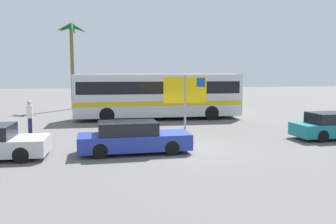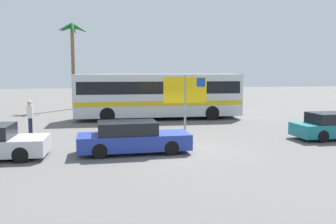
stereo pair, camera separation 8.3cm
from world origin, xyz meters
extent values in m
plane|color=#605E5B|center=(0.00, 0.00, 0.00)|extent=(120.00, 120.00, 0.00)
cube|color=silver|center=(0.84, 10.05, 1.73)|extent=(11.57, 2.57, 2.90)
cube|color=black|center=(0.84, 10.05, 2.28)|extent=(11.10, 2.60, 0.84)
cube|color=gold|center=(0.84, 10.05, 1.22)|extent=(11.45, 2.60, 0.32)
cylinder|color=black|center=(4.43, 11.21, 0.50)|extent=(1.00, 0.28, 1.00)
cylinder|color=black|center=(4.43, 8.89, 0.50)|extent=(1.00, 0.28, 1.00)
cylinder|color=black|center=(-2.74, 11.21, 0.50)|extent=(1.00, 0.28, 1.00)
cylinder|color=black|center=(-2.74, 8.89, 0.50)|extent=(1.00, 0.28, 1.00)
cube|color=silver|center=(2.17, 13.59, 1.73)|extent=(11.57, 2.57, 2.90)
cube|color=black|center=(2.17, 13.59, 2.28)|extent=(11.10, 2.60, 0.84)
cube|color=#1E70B7|center=(2.17, 13.59, 1.22)|extent=(11.45, 2.60, 0.32)
cylinder|color=black|center=(5.75, 14.75, 0.50)|extent=(1.00, 0.28, 1.00)
cylinder|color=black|center=(5.75, 12.43, 0.50)|extent=(1.00, 0.28, 1.00)
cylinder|color=black|center=(-1.42, 14.75, 0.50)|extent=(1.00, 0.28, 1.00)
cylinder|color=black|center=(-1.42, 12.43, 0.50)|extent=(1.00, 0.28, 1.00)
cylinder|color=gray|center=(1.12, 2.47, 1.60)|extent=(0.11, 0.11, 3.20)
cube|color=yellow|center=(1.12, 2.47, 2.45)|extent=(2.20, 0.09, 1.30)
cube|color=#1447A8|center=(1.92, 2.47, 2.82)|extent=(0.44, 0.08, 0.44)
cube|color=black|center=(8.46, 1.09, 1.06)|extent=(2.45, 1.64, 0.52)
cylinder|color=black|center=(7.28, 1.81, 0.30)|extent=(0.61, 0.18, 0.60)
cylinder|color=black|center=(7.34, 0.28, 0.30)|extent=(0.61, 0.18, 0.60)
cube|color=#23389E|center=(-1.65, -0.41, 0.48)|extent=(4.64, 1.81, 0.64)
cube|color=black|center=(-1.93, -0.42, 1.06)|extent=(2.44, 1.60, 0.52)
cylinder|color=black|center=(-0.26, 0.39, 0.30)|extent=(0.61, 0.18, 0.60)
cylinder|color=black|center=(-0.21, -1.11, 0.30)|extent=(0.61, 0.18, 0.60)
cylinder|color=black|center=(-3.10, 0.29, 0.30)|extent=(0.61, 0.18, 0.60)
cylinder|color=black|center=(-3.05, -1.21, 0.30)|extent=(0.61, 0.18, 0.60)
cylinder|color=black|center=(-5.90, 0.36, 0.30)|extent=(0.60, 0.17, 0.60)
cylinder|color=black|center=(-5.92, -1.39, 0.30)|extent=(0.60, 0.17, 0.60)
cylinder|color=#1E2347|center=(-6.86, 4.95, 0.44)|extent=(0.13, 0.13, 0.88)
cylinder|color=#1E2347|center=(-6.81, 5.12, 0.44)|extent=(0.13, 0.13, 0.88)
cylinder|color=silver|center=(-6.84, 5.04, 1.23)|extent=(0.32, 0.32, 0.70)
sphere|color=tan|center=(-6.84, 5.04, 1.70)|extent=(0.24, 0.24, 0.24)
cylinder|color=brown|center=(-5.69, 18.35, 3.61)|extent=(0.32, 0.32, 7.23)
cone|color=#195623|center=(-5.03, 18.25, 7.12)|extent=(1.58, 0.67, 1.02)
cone|color=#195623|center=(-5.58, 19.01, 7.12)|extent=(0.69, 1.58, 1.02)
cone|color=#195623|center=(-6.26, 18.75, 7.18)|extent=(1.51, 1.25, 0.92)
cone|color=#195623|center=(-6.28, 18.00, 7.15)|extent=(1.54, 1.17, 0.97)
cone|color=#195623|center=(-5.59, 17.73, 7.05)|extent=(0.67, 1.54, 1.13)
camera|label=1|loc=(-2.79, -15.16, 3.36)|focal=38.66mm
camera|label=2|loc=(-2.71, -15.17, 3.36)|focal=38.66mm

